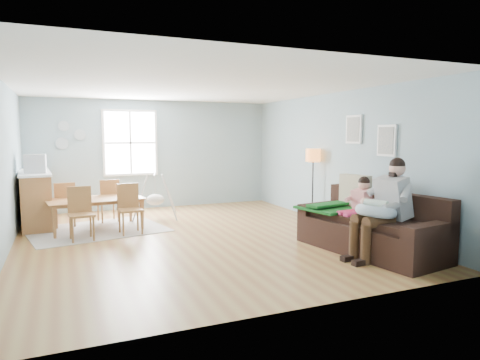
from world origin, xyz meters
name	(u,v)px	position (x,y,z in m)	size (l,w,h in m)	color
room	(194,102)	(0.00, 0.00, 2.42)	(8.40, 9.40, 3.90)	#976135
window	(130,143)	(-0.60, 3.46, 1.65)	(1.32, 0.08, 1.62)	white
pictures	(369,135)	(2.97, -1.05, 1.85)	(0.05, 1.34, 0.74)	white
wall_plates	(69,136)	(-2.00, 3.47, 1.83)	(0.67, 0.02, 0.66)	#94A9B2
sofa	(372,231)	(2.32, -1.97, 0.34)	(1.36, 2.47, 0.95)	black
green_throw	(333,208)	(2.11, -1.22, 0.60)	(1.06, 0.89, 0.04)	#125115
beige_pillow	(355,192)	(2.47, -1.33, 0.87)	(0.16, 0.58, 0.58)	#BDB190
father	(384,205)	(2.23, -2.33, 0.81)	(1.08, 0.52, 1.51)	#98989B
nursing_pillow	(376,211)	(2.05, -2.35, 0.73)	(0.60, 0.60, 0.16)	#AAC3D5
infant	(374,204)	(2.04, -2.32, 0.83)	(0.27, 0.43, 0.16)	silver
toddler	(359,200)	(2.20, -1.77, 0.80)	(0.61, 0.34, 0.94)	white
floor_lamp	(313,161)	(2.80, 0.54, 1.28)	(0.31, 0.31, 1.55)	black
storage_cube	(389,236)	(2.59, -2.05, 0.25)	(0.55, 0.52, 0.50)	white
rug	(97,230)	(-1.60, 1.32, 0.01)	(2.45, 1.86, 0.01)	#A19A93
dining_table	(96,214)	(-1.60, 1.32, 0.31)	(1.76, 0.98, 0.62)	#9C6733
chair_sw	(81,210)	(-1.90, 0.65, 0.53)	(0.46, 0.46, 0.94)	#975B34
chair_se	(129,205)	(-1.04, 0.82, 0.53)	(0.45, 0.45, 0.93)	#975B34
chair_nw	(64,202)	(-2.16, 1.83, 0.52)	(0.46, 0.46, 0.91)	#975B34
chair_ne	(109,198)	(-1.29, 2.00, 0.52)	(0.48, 0.48, 0.92)	#975B34
counter	(36,198)	(-2.70, 2.33, 0.56)	(0.71, 2.01, 1.11)	#9C6733
monitor	(35,164)	(-2.66, 1.96, 1.29)	(0.40, 0.38, 0.36)	#B8B8BD
baby_swing	(155,199)	(-0.30, 2.06, 0.44)	(1.15, 1.16, 0.97)	#B8B8BD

